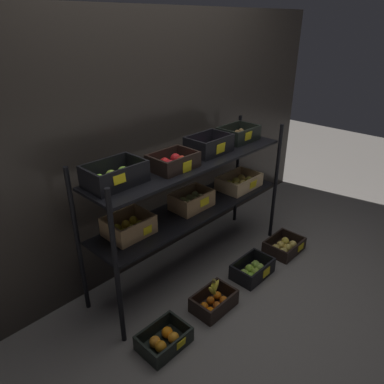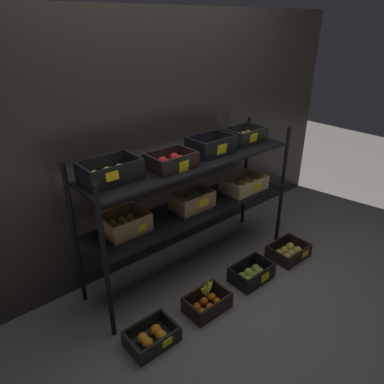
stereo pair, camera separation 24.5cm
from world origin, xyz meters
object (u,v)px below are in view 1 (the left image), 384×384
at_px(display_rack, 191,182).
at_px(banana_bunch_loose, 213,288).
at_px(crate_ground_orange, 164,340).
at_px(crate_ground_apple_gold, 284,246).
at_px(crate_ground_tangerine, 214,303).
at_px(crate_ground_apple_green, 252,270).

relative_size(display_rack, banana_bunch_loose, 13.60).
height_order(display_rack, crate_ground_orange, display_rack).
xyz_separation_m(crate_ground_apple_gold, banana_bunch_loose, (-0.99, -0.00, 0.14)).
xyz_separation_m(crate_ground_orange, crate_ground_tangerine, (0.47, -0.01, 0.00)).
bearing_deg(crate_ground_tangerine, crate_ground_apple_gold, 0.23).
bearing_deg(crate_ground_orange, display_rack, 32.06).
relative_size(display_rack, crate_ground_apple_green, 5.45).
height_order(crate_ground_tangerine, crate_ground_apple_gold, crate_ground_tangerine).
relative_size(crate_ground_orange, crate_ground_tangerine, 1.00).
distance_m(display_rack, crate_ground_orange, 1.12).
bearing_deg(crate_ground_orange, banana_bunch_loose, -1.59).
relative_size(crate_ground_apple_green, crate_ground_apple_gold, 1.01).
bearing_deg(crate_ground_orange, crate_ground_apple_gold, -0.37).
bearing_deg(display_rack, crate_ground_apple_green, -61.06).
xyz_separation_m(display_rack, crate_ground_orange, (-0.72, -0.45, -0.73)).
distance_m(crate_ground_tangerine, banana_bunch_loose, 0.14).
bearing_deg(banana_bunch_loose, display_rack, 61.16).
height_order(crate_ground_orange, banana_bunch_loose, banana_bunch_loose).
xyz_separation_m(crate_ground_orange, banana_bunch_loose, (0.46, -0.01, 0.14)).
distance_m(crate_ground_tangerine, crate_ground_apple_gold, 0.98).
xyz_separation_m(crate_ground_tangerine, crate_ground_apple_green, (0.50, 0.01, 0.00)).
height_order(crate_ground_apple_green, crate_ground_apple_gold, crate_ground_apple_green).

